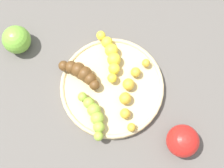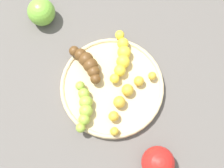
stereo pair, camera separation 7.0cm
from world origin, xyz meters
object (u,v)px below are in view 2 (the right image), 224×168
Objects in this scene: banana_green at (84,106)px; apple_red at (158,163)px; banana_spotted at (126,98)px; apple_green at (41,12)px; fruit_bowl at (112,87)px; banana_overripe at (87,63)px; banana_yellow at (122,57)px.

apple_red is (0.13, 0.15, 0.00)m from banana_green.
apple_red is at bearing 148.71° from banana_spotted.
apple_red reaches higher than apple_green.
banana_overripe is (-0.05, -0.06, 0.02)m from fruit_bowl.
apple_green is at bearing -145.75° from apple_red.
apple_green reaches higher than fruit_bowl.
fruit_bowl is 0.26m from apple_green.
banana_spotted is 0.16m from apple_red.
banana_yellow is (-0.10, -0.00, 0.00)m from banana_spotted.
apple_red is 1.06× the size of apple_green.
banana_overripe is (0.01, -0.08, 0.00)m from banana_yellow.
fruit_bowl is 0.08m from banana_green.
banana_spotted is 1.22× the size of banana_green.
apple_red reaches higher than banana_yellow.
banana_green is 1.73× the size of apple_green.
fruit_bowl is 2.08× the size of banana_green.
banana_yellow is 0.15m from banana_green.
fruit_bowl is at bearing -78.41° from banana_overripe.
banana_green is at bearing -118.99° from banana_yellow.
banana_yellow reaches higher than fruit_bowl.
apple_red is (0.18, 0.09, 0.02)m from fruit_bowl.
apple_green is (-0.24, -0.10, -0.00)m from banana_green.
banana_overripe is 0.82× the size of banana_green.
banana_spotted is 0.30m from apple_green.
banana_spotted is 1.49× the size of banana_overripe.
banana_yellow is at bearing -165.60° from apple_red.
banana_yellow is at bearing 158.29° from fruit_bowl.
banana_yellow is (-0.07, 0.03, 0.02)m from fruit_bowl.
banana_green is (0.11, -0.09, -0.00)m from banana_yellow.
apple_green is (-0.14, -0.11, -0.00)m from banana_overripe.
apple_red is at bearing -39.75° from banana_green.
banana_spotted is at bearing -77.66° from banana_yellow.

